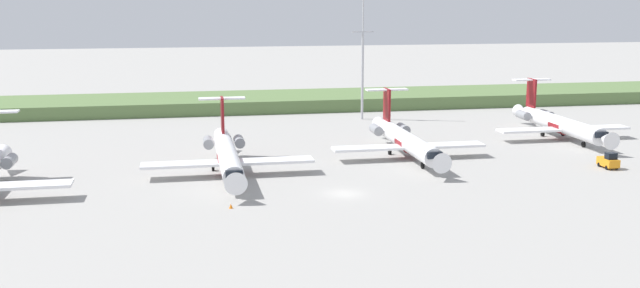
{
  "coord_description": "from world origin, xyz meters",
  "views": [
    {
      "loc": [
        -18.65,
        -82.6,
        23.11
      ],
      "look_at": [
        0.0,
        16.0,
        3.0
      ],
      "focal_mm": 40.57,
      "sensor_mm": 36.0,
      "label": 1
    }
  ],
  "objects_px": {
    "regional_jet_fourth": "(559,123)",
    "antenna_mast": "(363,64)",
    "baggage_tug": "(609,161)",
    "safety_cone_front_marker": "(231,206)",
    "regional_jet_third": "(406,140)",
    "regional_jet_second": "(227,155)"
  },
  "relations": [
    {
      "from": "regional_jet_fourth",
      "to": "antenna_mast",
      "type": "relative_size",
      "value": 1.19
    },
    {
      "from": "regional_jet_second",
      "to": "regional_jet_third",
      "type": "height_order",
      "value": "same"
    },
    {
      "from": "regional_jet_third",
      "to": "regional_jet_fourth",
      "type": "distance_m",
      "value": 31.39
    },
    {
      "from": "antenna_mast",
      "to": "safety_cone_front_marker",
      "type": "height_order",
      "value": "antenna_mast"
    },
    {
      "from": "regional_jet_second",
      "to": "baggage_tug",
      "type": "distance_m",
      "value": 52.87
    },
    {
      "from": "antenna_mast",
      "to": "baggage_tug",
      "type": "xyz_separation_m",
      "value": [
        23.6,
        -47.4,
        -9.75
      ]
    },
    {
      "from": "antenna_mast",
      "to": "regional_jet_fourth",
      "type": "bearing_deg",
      "value": -42.32
    },
    {
      "from": "safety_cone_front_marker",
      "to": "antenna_mast",
      "type": "bearing_deg",
      "value": 62.83
    },
    {
      "from": "regional_jet_third",
      "to": "baggage_tug",
      "type": "relative_size",
      "value": 9.69
    },
    {
      "from": "antenna_mast",
      "to": "safety_cone_front_marker",
      "type": "relative_size",
      "value": 47.33
    },
    {
      "from": "regional_jet_second",
      "to": "antenna_mast",
      "type": "xyz_separation_m",
      "value": [
        28.8,
        40.55,
        8.22
      ]
    },
    {
      "from": "baggage_tug",
      "to": "regional_jet_third",
      "type": "bearing_deg",
      "value": 153.89
    },
    {
      "from": "regional_jet_second",
      "to": "safety_cone_front_marker",
      "type": "height_order",
      "value": "regional_jet_second"
    },
    {
      "from": "regional_jet_fourth",
      "to": "antenna_mast",
      "type": "bearing_deg",
      "value": 137.68
    },
    {
      "from": "regional_jet_third",
      "to": "safety_cone_front_marker",
      "type": "xyz_separation_m",
      "value": [
        -27.53,
        -22.65,
        -2.26
      ]
    },
    {
      "from": "regional_jet_fourth",
      "to": "regional_jet_third",
      "type": "bearing_deg",
      "value": -162.61
    },
    {
      "from": "regional_jet_third",
      "to": "regional_jet_fourth",
      "type": "bearing_deg",
      "value": 17.39
    },
    {
      "from": "baggage_tug",
      "to": "safety_cone_front_marker",
      "type": "height_order",
      "value": "baggage_tug"
    },
    {
      "from": "antenna_mast",
      "to": "baggage_tug",
      "type": "relative_size",
      "value": 8.13
    },
    {
      "from": "regional_jet_second",
      "to": "regional_jet_third",
      "type": "relative_size",
      "value": 1.0
    },
    {
      "from": "regional_jet_second",
      "to": "antenna_mast",
      "type": "height_order",
      "value": "antenna_mast"
    },
    {
      "from": "antenna_mast",
      "to": "baggage_tug",
      "type": "height_order",
      "value": "antenna_mast"
    }
  ]
}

